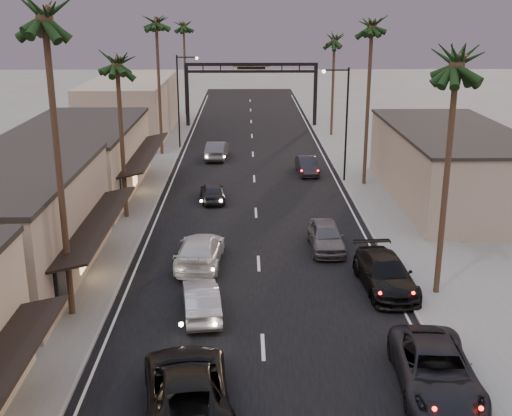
{
  "coord_description": "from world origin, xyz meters",
  "views": [
    {
      "loc": [
        -0.67,
        -4.5,
        13.47
      ],
      "look_at": [
        -0.11,
        30.2,
        2.5
      ],
      "focal_mm": 45.0,
      "sensor_mm": 36.0,
      "label": 1
    }
  ],
  "objects_px": {
    "streetlight_right": "(343,115)",
    "palm_lc": "(116,57)",
    "palm_rc": "(335,36)",
    "palm_ra": "(458,54)",
    "palm_ld": "(156,18)",
    "oncoming_pickup": "(187,388)",
    "palm_lb": "(43,8)",
    "curbside_near": "(436,370)",
    "arch": "(251,78)",
    "curbside_black": "(385,273)",
    "oncoming_silver": "(201,300)",
    "streetlight_left": "(181,94)",
    "palm_rb": "(372,21)",
    "palm_far": "(183,23)"
  },
  "relations": [
    {
      "from": "streetlight_right",
      "to": "palm_lc",
      "type": "distance_m",
      "value": 18.66
    },
    {
      "from": "palm_rc",
      "to": "palm_ra",
      "type": "bearing_deg",
      "value": -90.0
    },
    {
      "from": "palm_ld",
      "to": "oncoming_pickup",
      "type": "height_order",
      "value": "palm_ld"
    },
    {
      "from": "palm_lb",
      "to": "palm_lc",
      "type": "bearing_deg",
      "value": 90.0
    },
    {
      "from": "streetlight_right",
      "to": "curbside_near",
      "type": "xyz_separation_m",
      "value": [
        -0.72,
        -29.18,
        -4.5
      ]
    },
    {
      "from": "arch",
      "to": "curbside_black",
      "type": "bearing_deg",
      "value": -82.22
    },
    {
      "from": "oncoming_pickup",
      "to": "oncoming_silver",
      "type": "bearing_deg",
      "value": -98.04
    },
    {
      "from": "curbside_near",
      "to": "oncoming_silver",
      "type": "bearing_deg",
      "value": 149.14
    },
    {
      "from": "palm_ld",
      "to": "palm_rc",
      "type": "xyz_separation_m",
      "value": [
        17.2,
        9.0,
        -1.95
      ]
    },
    {
      "from": "palm_ra",
      "to": "palm_rc",
      "type": "relative_size",
      "value": 1.08
    },
    {
      "from": "streetlight_left",
      "to": "streetlight_right",
      "type": "bearing_deg",
      "value": -43.21
    },
    {
      "from": "arch",
      "to": "palm_ld",
      "type": "distance_m",
      "value": 18.61
    },
    {
      "from": "streetlight_left",
      "to": "palm_ra",
      "type": "xyz_separation_m",
      "value": [
        15.52,
        -34.0,
        6.11
      ]
    },
    {
      "from": "palm_rb",
      "to": "oncoming_pickup",
      "type": "height_order",
      "value": "palm_rb"
    },
    {
      "from": "streetlight_right",
      "to": "curbside_near",
      "type": "relative_size",
      "value": 1.5
    },
    {
      "from": "arch",
      "to": "palm_far",
      "type": "distance_m",
      "value": 12.96
    },
    {
      "from": "arch",
      "to": "curbside_black",
      "type": "distance_m",
      "value": 46.04
    },
    {
      "from": "oncoming_pickup",
      "to": "curbside_black",
      "type": "relative_size",
      "value": 1.11
    },
    {
      "from": "palm_lc",
      "to": "oncoming_silver",
      "type": "relative_size",
      "value": 2.74
    },
    {
      "from": "oncoming_silver",
      "to": "palm_lb",
      "type": "bearing_deg",
      "value": -7.85
    },
    {
      "from": "arch",
      "to": "oncoming_silver",
      "type": "relative_size",
      "value": 3.41
    },
    {
      "from": "streetlight_right",
      "to": "palm_lb",
      "type": "height_order",
      "value": "palm_lb"
    },
    {
      "from": "palm_lb",
      "to": "curbside_near",
      "type": "bearing_deg",
      "value": -22.67
    },
    {
      "from": "palm_lb",
      "to": "curbside_near",
      "type": "relative_size",
      "value": 2.53
    },
    {
      "from": "streetlight_left",
      "to": "palm_ld",
      "type": "bearing_deg",
      "value": -119.25
    },
    {
      "from": "palm_lb",
      "to": "palm_lc",
      "type": "height_order",
      "value": "palm_lb"
    },
    {
      "from": "palm_ld",
      "to": "oncoming_silver",
      "type": "height_order",
      "value": "palm_ld"
    },
    {
      "from": "palm_lb",
      "to": "streetlight_right",
      "type": "bearing_deg",
      "value": 55.99
    },
    {
      "from": "streetlight_right",
      "to": "palm_rb",
      "type": "height_order",
      "value": "palm_rb"
    },
    {
      "from": "arch",
      "to": "oncoming_silver",
      "type": "distance_m",
      "value": 48.34
    },
    {
      "from": "palm_ra",
      "to": "oncoming_silver",
      "type": "height_order",
      "value": "palm_ra"
    },
    {
      "from": "palm_ra",
      "to": "palm_rc",
      "type": "height_order",
      "value": "palm_ra"
    },
    {
      "from": "arch",
      "to": "palm_ra",
      "type": "xyz_separation_m",
      "value": [
        8.6,
        -46.0,
        5.91
      ]
    },
    {
      "from": "oncoming_pickup",
      "to": "curbside_black",
      "type": "xyz_separation_m",
      "value": [
        8.95,
        9.88,
        -0.05
      ]
    },
    {
      "from": "palm_rc",
      "to": "curbside_black",
      "type": "relative_size",
      "value": 2.13
    },
    {
      "from": "streetlight_left",
      "to": "palm_ra",
      "type": "height_order",
      "value": "palm_ra"
    },
    {
      "from": "palm_rb",
      "to": "palm_rc",
      "type": "relative_size",
      "value": 1.16
    },
    {
      "from": "arch",
      "to": "oncoming_pickup",
      "type": "bearing_deg",
      "value": -92.84
    },
    {
      "from": "streetlight_right",
      "to": "palm_lc",
      "type": "bearing_deg",
      "value": -149.89
    },
    {
      "from": "palm_rb",
      "to": "streetlight_right",
      "type": "bearing_deg",
      "value": 149.24
    },
    {
      "from": "palm_lc",
      "to": "palm_rb",
      "type": "height_order",
      "value": "palm_rb"
    },
    {
      "from": "streetlight_right",
      "to": "oncoming_silver",
      "type": "relative_size",
      "value": 2.02
    },
    {
      "from": "palm_rc",
      "to": "curbside_black",
      "type": "height_order",
      "value": "palm_rc"
    },
    {
      "from": "palm_ra",
      "to": "palm_rb",
      "type": "height_order",
      "value": "palm_rb"
    },
    {
      "from": "palm_rb",
      "to": "oncoming_pickup",
      "type": "distance_m",
      "value": 33.44
    },
    {
      "from": "streetlight_right",
      "to": "palm_rc",
      "type": "relative_size",
      "value": 0.74
    },
    {
      "from": "palm_rc",
      "to": "curbside_black",
      "type": "distance_m",
      "value": 40.61
    },
    {
      "from": "oncoming_pickup",
      "to": "curbside_near",
      "type": "distance_m",
      "value": 9.01
    },
    {
      "from": "palm_rb",
      "to": "palm_rc",
      "type": "distance_m",
      "value": 20.09
    },
    {
      "from": "palm_lc",
      "to": "palm_rc",
      "type": "distance_m",
      "value": 32.86
    }
  ]
}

